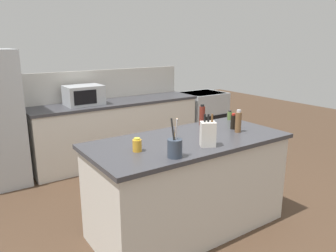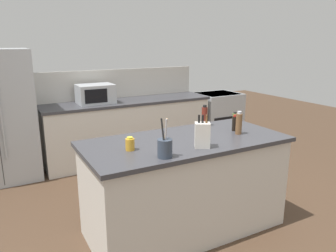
{
  "view_description": "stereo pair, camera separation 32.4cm",
  "coord_description": "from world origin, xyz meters",
  "px_view_note": "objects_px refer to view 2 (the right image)",
  "views": [
    {
      "loc": [
        -1.85,
        -2.35,
        1.85
      ],
      "look_at": [
        0.0,
        0.35,
        0.99
      ],
      "focal_mm": 35.0,
      "sensor_mm": 36.0,
      "label": 1
    },
    {
      "loc": [
        -1.57,
        -2.52,
        1.85
      ],
      "look_at": [
        0.0,
        0.35,
        0.99
      ],
      "focal_mm": 35.0,
      "sensor_mm": 36.0,
      "label": 2
    }
  ],
  "objects_px": {
    "utensil_crock": "(165,147)",
    "pepper_grinder": "(239,123)",
    "knife_block": "(202,135)",
    "microwave": "(96,94)",
    "range_oven": "(217,118)",
    "honey_jar": "(130,144)",
    "spice_jar_oregano": "(235,117)",
    "vinegar_bottle": "(204,116)",
    "soy_sauce_bottle": "(235,123)"
  },
  "relations": [
    {
      "from": "spice_jar_oregano",
      "to": "pepper_grinder",
      "type": "relative_size",
      "value": 0.47
    },
    {
      "from": "knife_block",
      "to": "honey_jar",
      "type": "relative_size",
      "value": 2.48
    },
    {
      "from": "range_oven",
      "to": "knife_block",
      "type": "relative_size",
      "value": 3.17
    },
    {
      "from": "honey_jar",
      "to": "pepper_grinder",
      "type": "bearing_deg",
      "value": -2.87
    },
    {
      "from": "pepper_grinder",
      "to": "honey_jar",
      "type": "xyz_separation_m",
      "value": [
        -1.14,
        0.06,
        -0.05
      ]
    },
    {
      "from": "range_oven",
      "to": "utensil_crock",
      "type": "distance_m",
      "value": 3.57
    },
    {
      "from": "utensil_crock",
      "to": "knife_block",
      "type": "bearing_deg",
      "value": 9.42
    },
    {
      "from": "knife_block",
      "to": "vinegar_bottle",
      "type": "bearing_deg",
      "value": 82.87
    },
    {
      "from": "knife_block",
      "to": "honey_jar",
      "type": "height_order",
      "value": "knife_block"
    },
    {
      "from": "honey_jar",
      "to": "vinegar_bottle",
      "type": "bearing_deg",
      "value": 20.08
    },
    {
      "from": "microwave",
      "to": "pepper_grinder",
      "type": "bearing_deg",
      "value": -71.55
    },
    {
      "from": "knife_block",
      "to": "honey_jar",
      "type": "bearing_deg",
      "value": -172.36
    },
    {
      "from": "utensil_crock",
      "to": "honey_jar",
      "type": "relative_size",
      "value": 2.74
    },
    {
      "from": "spice_jar_oregano",
      "to": "soy_sauce_bottle",
      "type": "bearing_deg",
      "value": -129.97
    },
    {
      "from": "microwave",
      "to": "knife_block",
      "type": "bearing_deg",
      "value": -85.16
    },
    {
      "from": "vinegar_bottle",
      "to": "microwave",
      "type": "bearing_deg",
      "value": 109.33
    },
    {
      "from": "range_oven",
      "to": "honey_jar",
      "type": "bearing_deg",
      "value": -139.6
    },
    {
      "from": "spice_jar_oregano",
      "to": "vinegar_bottle",
      "type": "height_order",
      "value": "vinegar_bottle"
    },
    {
      "from": "knife_block",
      "to": "soy_sauce_bottle",
      "type": "relative_size",
      "value": 1.74
    },
    {
      "from": "soy_sauce_bottle",
      "to": "honey_jar",
      "type": "relative_size",
      "value": 1.43
    },
    {
      "from": "soy_sauce_bottle",
      "to": "vinegar_bottle",
      "type": "height_order",
      "value": "vinegar_bottle"
    },
    {
      "from": "knife_block",
      "to": "pepper_grinder",
      "type": "xyz_separation_m",
      "value": [
        0.56,
        0.17,
        -0.0
      ]
    },
    {
      "from": "soy_sauce_bottle",
      "to": "spice_jar_oregano",
      "type": "xyz_separation_m",
      "value": [
        0.27,
        0.32,
        -0.03
      ]
    },
    {
      "from": "soy_sauce_bottle",
      "to": "pepper_grinder",
      "type": "xyz_separation_m",
      "value": [
        -0.05,
        -0.12,
        0.03
      ]
    },
    {
      "from": "spice_jar_oregano",
      "to": "vinegar_bottle",
      "type": "xyz_separation_m",
      "value": [
        -0.43,
        -0.01,
        0.06
      ]
    },
    {
      "from": "microwave",
      "to": "soy_sauce_bottle",
      "type": "xyz_separation_m",
      "value": [
        0.81,
        -2.18,
        -0.06
      ]
    },
    {
      "from": "knife_block",
      "to": "pepper_grinder",
      "type": "relative_size",
      "value": 1.25
    },
    {
      "from": "soy_sauce_bottle",
      "to": "spice_jar_oregano",
      "type": "relative_size",
      "value": 1.53
    },
    {
      "from": "microwave",
      "to": "utensil_crock",
      "type": "bearing_deg",
      "value": -94.42
    },
    {
      "from": "pepper_grinder",
      "to": "utensil_crock",
      "type": "bearing_deg",
      "value": -166.0
    },
    {
      "from": "knife_block",
      "to": "soy_sauce_bottle",
      "type": "height_order",
      "value": "knife_block"
    },
    {
      "from": "microwave",
      "to": "utensil_crock",
      "type": "distance_m",
      "value": 2.54
    },
    {
      "from": "vinegar_bottle",
      "to": "honey_jar",
      "type": "relative_size",
      "value": 1.98
    },
    {
      "from": "soy_sauce_bottle",
      "to": "vinegar_bottle",
      "type": "distance_m",
      "value": 0.36
    },
    {
      "from": "microwave",
      "to": "utensil_crock",
      "type": "height_order",
      "value": "utensil_crock"
    },
    {
      "from": "range_oven",
      "to": "microwave",
      "type": "distance_m",
      "value": 2.34
    },
    {
      "from": "honey_jar",
      "to": "spice_jar_oregano",
      "type": "bearing_deg",
      "value": 14.7
    },
    {
      "from": "utensil_crock",
      "to": "vinegar_bottle",
      "type": "relative_size",
      "value": 1.38
    },
    {
      "from": "range_oven",
      "to": "honey_jar",
      "type": "xyz_separation_m",
      "value": [
        -2.63,
        -2.24,
        0.53
      ]
    },
    {
      "from": "range_oven",
      "to": "vinegar_bottle",
      "type": "height_order",
      "value": "vinegar_bottle"
    },
    {
      "from": "utensil_crock",
      "to": "pepper_grinder",
      "type": "distance_m",
      "value": 0.99
    },
    {
      "from": "soy_sauce_bottle",
      "to": "microwave",
      "type": "bearing_deg",
      "value": 110.48
    },
    {
      "from": "range_oven",
      "to": "microwave",
      "type": "xyz_separation_m",
      "value": [
        -2.26,
        0.0,
        0.61
      ]
    },
    {
      "from": "soy_sauce_bottle",
      "to": "honey_jar",
      "type": "bearing_deg",
      "value": -177.13
    },
    {
      "from": "microwave",
      "to": "vinegar_bottle",
      "type": "height_order",
      "value": "microwave"
    },
    {
      "from": "microwave",
      "to": "honey_jar",
      "type": "relative_size",
      "value": 4.47
    },
    {
      "from": "range_oven",
      "to": "pepper_grinder",
      "type": "bearing_deg",
      "value": -123.01
    },
    {
      "from": "knife_block",
      "to": "vinegar_bottle",
      "type": "relative_size",
      "value": 1.25
    },
    {
      "from": "soy_sauce_bottle",
      "to": "spice_jar_oregano",
      "type": "height_order",
      "value": "soy_sauce_bottle"
    },
    {
      "from": "microwave",
      "to": "soy_sauce_bottle",
      "type": "height_order",
      "value": "microwave"
    }
  ]
}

